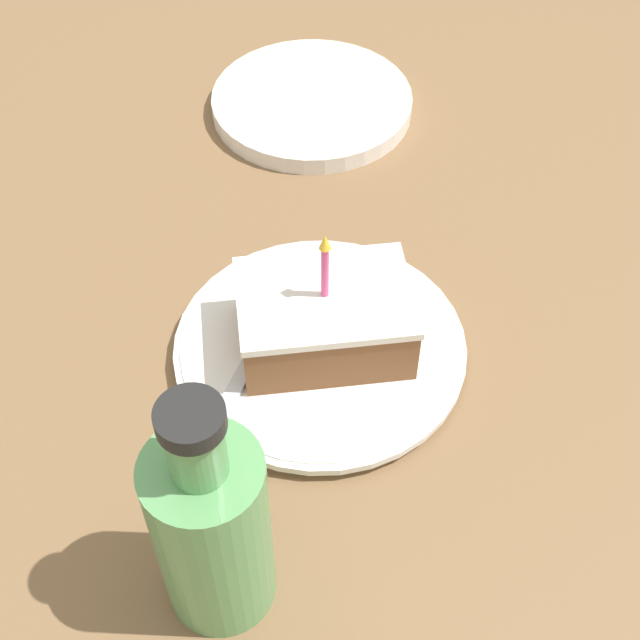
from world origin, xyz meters
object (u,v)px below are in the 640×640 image
at_px(plate, 320,348).
at_px(side_plate, 312,103).
at_px(cake_slice, 325,318).
at_px(fork, 246,369).
at_px(bottle, 212,528).

xyz_separation_m(plate, side_plate, (0.33, -0.03, -0.00)).
height_order(cake_slice, side_plate, cake_slice).
relative_size(plate, side_plate, 1.13).
distance_m(plate, fork, 0.07).
relative_size(cake_slice, side_plate, 0.64).
bearing_deg(fork, cake_slice, -70.78).
bearing_deg(cake_slice, plate, 108.27).
bearing_deg(side_plate, bottle, 166.56).
relative_size(fork, side_plate, 0.78).
height_order(plate, cake_slice, cake_slice).
bearing_deg(plate, bottle, 154.38).
distance_m(cake_slice, bottle, 0.22).
xyz_separation_m(fork, side_plate, (0.35, -0.10, -0.01)).
bearing_deg(cake_slice, bottle, 153.59).
bearing_deg(side_plate, fork, 164.85).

